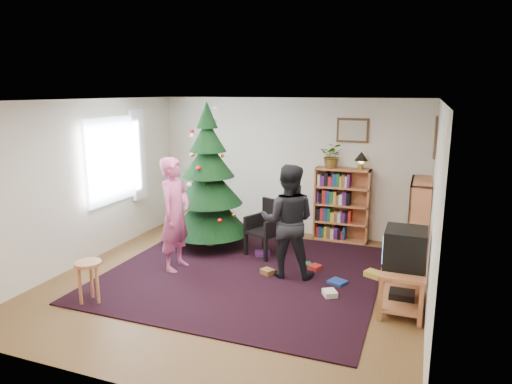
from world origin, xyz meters
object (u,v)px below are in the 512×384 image
(person_by_chair, at_px, (288,221))
(crt_tv, at_px, (405,248))
(bookshelf_right, at_px, (419,221))
(table_lamp, at_px, (361,157))
(christmas_tree, at_px, (209,188))
(potted_plant, at_px, (332,155))
(stool, at_px, (89,271))
(armchair, at_px, (267,226))
(picture_back, at_px, (353,130))
(bookshelf_back, at_px, (342,204))
(tv_stand, at_px, (403,283))
(person_standing, at_px, (175,214))
(picture_right, at_px, (435,137))

(person_by_chair, bearing_deg, crt_tv, 153.88)
(bookshelf_right, relative_size, table_lamp, 4.23)
(christmas_tree, relative_size, potted_plant, 5.66)
(stool, height_order, table_lamp, table_lamp)
(stool, relative_size, person_by_chair, 0.34)
(christmas_tree, height_order, bookshelf_right, christmas_tree)
(bookshelf_right, distance_m, person_by_chair, 2.12)
(crt_tv, bearing_deg, bookshelf_right, 85.85)
(armchair, distance_m, stool, 2.88)
(picture_back, xyz_separation_m, person_by_chair, (-0.54, -2.02, -1.13))
(bookshelf_back, bearing_deg, picture_back, 50.01)
(person_by_chair, bearing_deg, tv_stand, 153.91)
(bookshelf_right, bearing_deg, tv_stand, 175.94)
(person_standing, bearing_deg, picture_right, -64.23)
(crt_tv, bearing_deg, picture_back, 113.14)
(crt_tv, height_order, stool, crt_tv)
(tv_stand, distance_m, crt_tv, 0.45)
(table_lamp, bearing_deg, crt_tv, -69.56)
(table_lamp, bearing_deg, picture_back, 144.14)
(picture_back, distance_m, armchair, 2.24)
(bookshelf_back, xyz_separation_m, bookshelf_right, (1.30, -0.67, 0.00))
(christmas_tree, distance_m, person_standing, 1.09)
(armchair, bearing_deg, tv_stand, -5.77)
(bookshelf_back, distance_m, person_standing, 3.03)
(bookshelf_back, distance_m, person_by_chair, 1.94)
(armchair, height_order, person_standing, person_standing)
(crt_tv, height_order, person_by_chair, person_by_chair)
(bookshelf_back, height_order, person_by_chair, person_by_chair)
(tv_stand, bearing_deg, bookshelf_back, 116.61)
(picture_back, xyz_separation_m, stool, (-2.60, -3.74, -1.52))
(crt_tv, xyz_separation_m, potted_plant, (-1.38, 2.36, 0.74))
(crt_tv, bearing_deg, picture_right, 81.72)
(tv_stand, height_order, potted_plant, potted_plant)
(christmas_tree, bearing_deg, crt_tv, -20.74)
(bookshelf_back, bearing_deg, person_standing, -132.68)
(table_lamp, bearing_deg, bookshelf_right, -33.74)
(person_standing, xyz_separation_m, person_by_chair, (1.62, 0.33, -0.03))
(picture_back, relative_size, table_lamp, 1.79)
(stool, bearing_deg, crt_tv, 18.68)
(picture_back, height_order, bookshelf_right, picture_back)
(christmas_tree, bearing_deg, bookshelf_back, 29.32)
(table_lamp, bearing_deg, armchair, -138.76)
(potted_plant, bearing_deg, armchair, -125.07)
(picture_back, bearing_deg, crt_tv, -66.86)
(bookshelf_right, xyz_separation_m, armchair, (-2.30, -0.47, -0.18))
(stool, bearing_deg, picture_back, 55.16)
(picture_back, bearing_deg, picture_right, -28.69)
(picture_back, height_order, stool, picture_back)
(tv_stand, height_order, person_standing, person_standing)
(bookshelf_right, relative_size, armchair, 1.44)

